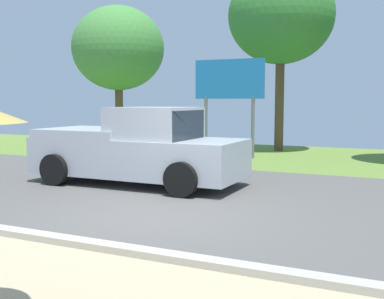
% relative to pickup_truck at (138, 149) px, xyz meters
% --- Properties ---
extents(ground_plane, '(40.00, 22.00, 0.20)m').
position_rel_pickup_truck_xyz_m(ground_plane, '(2.01, 0.29, -0.92)').
color(ground_plane, '#565451').
extents(pickup_truck, '(5.20, 2.28, 1.88)m').
position_rel_pickup_truck_xyz_m(pickup_truck, '(0.00, 0.00, 0.00)').
color(pickup_truck, '#ADB2BA').
rests_on(pickup_truck, ground_plane).
extents(roadside_billboard, '(2.60, 0.12, 3.50)m').
position_rel_pickup_truck_xyz_m(roadside_billboard, '(0.04, 6.15, 1.68)').
color(roadside_billboard, slate).
rests_on(roadside_billboard, ground_plane).
extents(tree_left_far, '(4.13, 4.13, 6.26)m').
position_rel_pickup_truck_xyz_m(tree_left_far, '(-6.13, 8.38, 3.49)').
color(tree_left_far, brown).
rests_on(tree_left_far, ground_plane).
extents(tree_right_far, '(4.20, 4.20, 7.31)m').
position_rel_pickup_truck_xyz_m(tree_right_far, '(1.11, 9.09, 4.50)').
color(tree_right_far, brown).
rests_on(tree_right_far, ground_plane).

